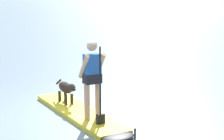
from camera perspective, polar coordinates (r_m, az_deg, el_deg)
name	(u,v)px	position (r m, az deg, el deg)	size (l,w,h in m)	color
ground_plane	(79,115)	(9.43, -4.58, -6.18)	(400.00, 400.00, 0.00)	gray
paddleboard	(83,115)	(9.21, -3.98, -6.27)	(3.74, 1.46, 0.10)	yellow
person_paddler	(93,75)	(8.54, -2.70, -0.63)	(0.65, 0.55, 1.68)	tan
dog	(66,88)	(9.91, -6.34, -2.54)	(1.09, 0.35, 0.54)	#2D231E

